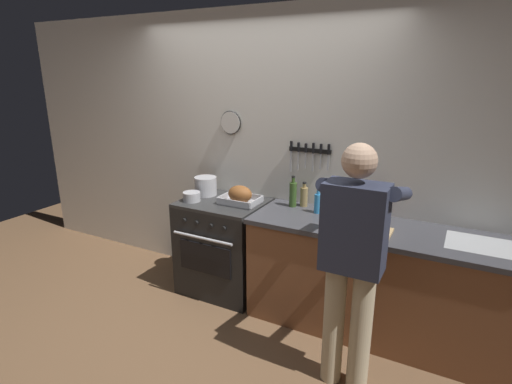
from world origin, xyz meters
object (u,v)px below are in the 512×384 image
object	(u,v)px
person_cook	(353,254)
bottle_olive_oil	(293,194)
saucepan	(192,197)
bottle_vinegar	(304,196)
stove	(224,246)
bottle_wine_red	(373,204)
bottle_dish_soap	(318,203)
cutting_board	(366,230)
stock_pot	(206,186)
bottle_hot_sauce	(361,212)
roasting_pan	(240,196)

from	to	relation	value
person_cook	bottle_olive_oil	xyz separation A→B (m)	(-0.76, 0.83, 0.06)
saucepan	bottle_vinegar	size ratio (longest dim) A/B	0.73
saucepan	bottle_vinegar	distance (m)	1.03
stove	saucepan	xyz separation A→B (m)	(-0.25, -0.13, 0.49)
person_cook	bottle_wine_red	distance (m)	0.87
saucepan	bottle_olive_oil	bearing A→B (deg)	18.47
bottle_dish_soap	bottle_vinegar	bearing A→B (deg)	146.16
cutting_board	stock_pot	bearing A→B (deg)	172.43
bottle_olive_oil	bottle_wine_red	xyz separation A→B (m)	(0.69, 0.03, 0.01)
bottle_hot_sauce	bottle_wine_red	distance (m)	0.14
bottle_olive_oil	bottle_wine_red	distance (m)	0.69
saucepan	bottle_wine_red	bearing A→B (deg)	11.83
saucepan	bottle_dish_soap	world-z (taller)	bottle_dish_soap
roasting_pan	stock_pot	size ratio (longest dim) A/B	1.65
stock_pot	bottle_vinegar	size ratio (longest dim) A/B	0.96
stock_pot	bottle_vinegar	world-z (taller)	bottle_vinegar
person_cook	bottle_wine_red	world-z (taller)	person_cook
roasting_pan	bottle_olive_oil	bearing A→B (deg)	18.20
cutting_board	bottle_wine_red	distance (m)	0.34
person_cook	bottle_dish_soap	world-z (taller)	person_cook
cutting_board	bottle_wine_red	size ratio (longest dim) A/B	1.22
cutting_board	bottle_vinegar	xyz separation A→B (m)	(-0.64, 0.34, 0.08)
bottle_dish_soap	bottle_wine_red	world-z (taller)	bottle_wine_red
roasting_pan	bottle_olive_oil	size ratio (longest dim) A/B	1.26
stove	stock_pot	xyz separation A→B (m)	(-0.25, 0.09, 0.54)
stock_pot	saucepan	world-z (taller)	stock_pot
cutting_board	bottle_vinegar	world-z (taller)	bottle_vinegar
saucepan	bottle_wine_red	distance (m)	1.61
person_cook	bottle_olive_oil	distance (m)	1.13
cutting_board	bottle_vinegar	bearing A→B (deg)	151.91
saucepan	person_cook	bearing A→B (deg)	-17.92
bottle_olive_oil	bottle_vinegar	bearing A→B (deg)	33.87
bottle_dish_soap	bottle_vinegar	distance (m)	0.20
roasting_pan	bottle_wine_red	xyz separation A→B (m)	(1.14, 0.18, 0.05)
person_cook	cutting_board	bearing A→B (deg)	-5.39
stove	stock_pot	world-z (taller)	stock_pot
stock_pot	cutting_board	xyz separation A→B (m)	(1.60, -0.21, -0.08)
roasting_pan	cutting_board	world-z (taller)	roasting_pan
stock_pot	bottle_wine_red	world-z (taller)	bottle_wine_red
stove	bottle_vinegar	xyz separation A→B (m)	(0.71, 0.22, 0.54)
bottle_hot_sauce	bottle_vinegar	bearing A→B (deg)	165.61
roasting_pan	saucepan	bearing A→B (deg)	-161.25
roasting_pan	bottle_vinegar	world-z (taller)	bottle_vinegar
person_cook	stock_pot	bearing A→B (deg)	55.35
roasting_pan	bottle_hot_sauce	world-z (taller)	bottle_hot_sauce
roasting_pan	cutting_board	size ratio (longest dim) A/B	0.98
stock_pot	bottle_wine_red	size ratio (longest dim) A/B	0.73
roasting_pan	stock_pot	bearing A→B (deg)	169.76
stock_pot	bottle_dish_soap	world-z (taller)	bottle_dish_soap
stove	person_cook	xyz separation A→B (m)	(1.39, -0.66, 0.50)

